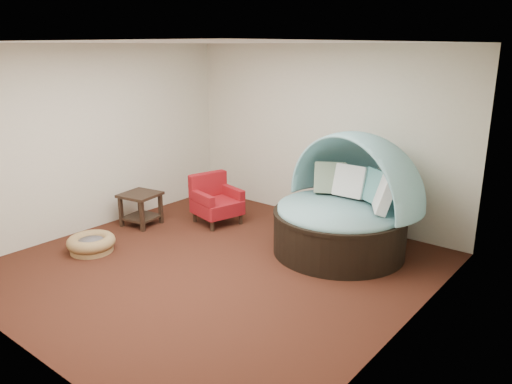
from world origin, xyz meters
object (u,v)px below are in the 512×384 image
Objects in this scene: red_armchair at (215,201)px; side_table at (141,205)px; canopy_daybed at (346,198)px; pet_basket at (91,243)px.

red_armchair reaches higher than side_table.
side_table is (-3.04, -1.12, -0.43)m from canopy_daybed.
red_armchair is 1.19m from side_table.
pet_basket is at bearing -74.20° from side_table.
pet_basket is 1.02× the size of red_armchair.
canopy_daybed is at bearing 21.14° from red_armchair.
canopy_daybed is 2.77× the size of red_armchair.
canopy_daybed is 3.59m from pet_basket.
canopy_daybed reaches higher than red_armchair.
side_table is at bearing -120.70° from red_armchair.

